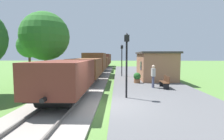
{
  "coord_description": "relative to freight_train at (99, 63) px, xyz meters",
  "views": [
    {
      "loc": [
        0.5,
        -8.4,
        2.68
      ],
      "look_at": [
        0.02,
        7.1,
        1.37
      ],
      "focal_mm": 27.87,
      "sensor_mm": 36.0,
      "label": 1
    }
  ],
  "objects": [
    {
      "name": "potted_planter",
      "position": [
        4.65,
        -11.67,
        -0.83
      ],
      "size": [
        0.64,
        0.64,
        0.92
      ],
      "color": "brown",
      "rests_on": "platform_slab"
    },
    {
      "name": "tree_field_left",
      "position": [
        -7.86,
        -5.98,
        2.26
      ],
      "size": [
        2.89,
        2.89,
        5.28
      ],
      "color": "#4C3823",
      "rests_on": "ground"
    },
    {
      "name": "track_ballast",
      "position": [
        -0.0,
        -18.58,
        -1.49
      ],
      "size": [
        3.8,
        60.0,
        0.12
      ],
      "primitive_type": "cube",
      "color": "gray",
      "rests_on": "ground"
    },
    {
      "name": "freight_train",
      "position": [
        0.0,
        0.0,
        0.0
      ],
      "size": [
        2.5,
        39.2,
        2.72
      ],
      "color": "brown",
      "rests_on": "rail_near"
    },
    {
      "name": "bench_near_hut",
      "position": [
        6.47,
        -14.04,
        -0.83
      ],
      "size": [
        0.42,
        1.5,
        0.91
      ],
      "color": "#422819",
      "rests_on": "platform_slab"
    },
    {
      "name": "rail_far",
      "position": [
        -0.72,
        -18.58,
        -1.36
      ],
      "size": [
        0.07,
        60.0,
        0.14
      ],
      "primitive_type": "cube",
      "color": "slate",
      "rests_on": "track_ballast"
    },
    {
      "name": "tree_trackside_far",
      "position": [
        -3.61,
        -11.36,
        2.83
      ],
      "size": [
        4.34,
        4.34,
        6.57
      ],
      "color": "#4C3823",
      "rests_on": "ground"
    },
    {
      "name": "lamp_post_near",
      "position": [
        3.42,
        -17.14,
        1.25
      ],
      "size": [
        0.28,
        0.28,
        3.7
      ],
      "color": "black",
      "rests_on": "platform_slab"
    },
    {
      "name": "bench_down_platform",
      "position": [
        6.47,
        -4.28,
        -0.83
      ],
      "size": [
        0.42,
        1.5,
        0.91
      ],
      "color": "#422819",
      "rests_on": "platform_slab"
    },
    {
      "name": "station_hut",
      "position": [
        6.8,
        -8.98,
        0.1
      ],
      "size": [
        3.5,
        5.8,
        2.78
      ],
      "color": "#9E6B4C",
      "rests_on": "platform_slab"
    },
    {
      "name": "person_waiting",
      "position": [
        5.6,
        -13.93,
        -0.37
      ],
      "size": [
        0.27,
        0.4,
        1.71
      ],
      "rotation": [
        0.0,
        0.0,
        3.23
      ],
      "color": "#474C66",
      "rests_on": "platform_slab"
    },
    {
      "name": "ground_plane",
      "position": [
        2.4,
        -18.58,
        -1.55
      ],
      "size": [
        160.0,
        160.0,
        0.0
      ],
      "primitive_type": "plane",
      "color": "#517A38"
    },
    {
      "name": "rail_near",
      "position": [
        0.72,
        -18.58,
        -1.36
      ],
      "size": [
        0.07,
        60.0,
        0.14
      ],
      "primitive_type": "cube",
      "color": "slate",
      "rests_on": "track_ballast"
    },
    {
      "name": "platform_slab",
      "position": [
        5.6,
        -18.58,
        -1.43
      ],
      "size": [
        6.0,
        60.0,
        0.25
      ],
      "primitive_type": "cube",
      "color": "#565659",
      "rests_on": "ground"
    },
    {
      "name": "lamp_post_far",
      "position": [
        3.42,
        -6.73,
        1.25
      ],
      "size": [
        0.28,
        0.28,
        3.7
      ],
      "color": "black",
      "rests_on": "platform_slab"
    }
  ]
}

